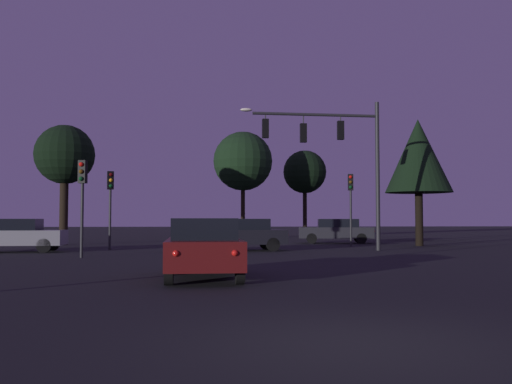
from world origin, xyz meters
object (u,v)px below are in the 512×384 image
(car_crossing_left, at_px, (16,235))
(traffic_signal_mast_arm, at_px, (335,146))
(tree_behind_sign, at_px, (65,156))
(traffic_light_corner_left, at_px, (82,188))
(car_crossing_right, at_px, (241,234))
(traffic_light_corner_right, at_px, (110,194))
(car_nearside_lane, at_px, (204,247))
(traffic_light_median, at_px, (351,195))
(car_far_lane, at_px, (336,230))
(tree_right_cluster, at_px, (305,172))
(tree_center_horizon, at_px, (243,161))
(tree_lot_edge, at_px, (417,163))
(tree_left_far, at_px, (418,156))

(car_crossing_left, bearing_deg, traffic_signal_mast_arm, -1.27)
(traffic_signal_mast_arm, height_order, tree_behind_sign, traffic_signal_mast_arm)
(traffic_light_corner_left, xyz_separation_m, car_crossing_right, (6.55, 4.29, -1.92))
(traffic_light_corner_right, distance_m, car_crossing_left, 4.69)
(traffic_light_corner_left, bearing_deg, tree_behind_sign, 106.60)
(car_nearside_lane, bearing_deg, traffic_light_median, 63.06)
(traffic_light_corner_right, bearing_deg, car_crossing_left, -156.91)
(car_far_lane, relative_size, tree_right_cluster, 0.64)
(traffic_light_corner_right, distance_m, car_nearside_lane, 14.79)
(tree_center_horizon, bearing_deg, traffic_signal_mast_arm, -80.33)
(car_far_lane, relative_size, tree_behind_sign, 0.68)
(car_far_lane, xyz_separation_m, tree_lot_edge, (7.04, 4.35, 4.78))
(traffic_light_corner_right, distance_m, traffic_light_median, 12.85)
(car_crossing_right, height_order, tree_lot_edge, tree_lot_edge)
(traffic_light_median, bearing_deg, car_nearside_lane, -116.94)
(car_far_lane, xyz_separation_m, tree_center_horizon, (-5.15, 9.84, 5.31))
(tree_right_cluster, relative_size, tree_lot_edge, 0.98)
(traffic_light_corner_right, xyz_separation_m, tree_right_cluster, (13.44, 20.00, 2.84))
(traffic_light_corner_right, xyz_separation_m, tree_left_far, (16.72, 2.41, 2.31))
(traffic_signal_mast_arm, height_order, car_far_lane, traffic_signal_mast_arm)
(car_nearside_lane, height_order, car_crossing_left, same)
(tree_left_far, bearing_deg, tree_right_cluster, 100.56)
(traffic_light_median, bearing_deg, tree_lot_edge, 50.01)
(tree_right_cluster, distance_m, tree_lot_edge, 11.35)
(car_nearside_lane, distance_m, car_far_lane, 21.93)
(traffic_signal_mast_arm, xyz_separation_m, traffic_light_corner_left, (-11.00, -3.79, -2.28))
(traffic_light_corner_right, height_order, tree_behind_sign, tree_behind_sign)
(traffic_light_corner_left, height_order, car_far_lane, traffic_light_corner_left)
(tree_left_far, xyz_separation_m, tree_right_cluster, (-3.28, 17.59, 0.54))
(traffic_signal_mast_arm, relative_size, car_crossing_right, 1.62)
(traffic_signal_mast_arm, relative_size, car_far_lane, 1.48)
(traffic_signal_mast_arm, relative_size, traffic_light_corner_left, 1.89)
(traffic_signal_mast_arm, distance_m, traffic_light_corner_right, 11.25)
(traffic_light_corner_left, relative_size, tree_behind_sign, 0.54)
(car_nearside_lane, bearing_deg, car_crossing_left, 124.63)
(traffic_signal_mast_arm, distance_m, car_far_lane, 9.56)
(traffic_light_median, relative_size, tree_behind_sign, 0.56)
(traffic_light_corner_left, bearing_deg, traffic_signal_mast_arm, 19.02)
(traffic_light_corner_right, distance_m, car_far_lane, 14.51)
(car_crossing_left, distance_m, car_far_lane, 18.62)
(car_crossing_left, distance_m, car_crossing_right, 10.31)
(tree_center_horizon, bearing_deg, car_nearside_lane, -96.04)
(traffic_light_median, bearing_deg, car_crossing_left, -167.37)
(tree_right_cluster, bearing_deg, tree_lot_edge, -55.03)
(traffic_light_corner_left, distance_m, tree_center_horizon, 23.60)
(car_crossing_left, height_order, tree_behind_sign, tree_behind_sign)
(traffic_light_corner_left, xyz_separation_m, traffic_light_corner_right, (0.16, 5.79, 0.05))
(tree_behind_sign, xyz_separation_m, tree_left_far, (20.31, -3.33, -0.19))
(tree_left_far, bearing_deg, car_nearside_lane, -126.64)
(traffic_signal_mast_arm, bearing_deg, tree_left_far, 36.87)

